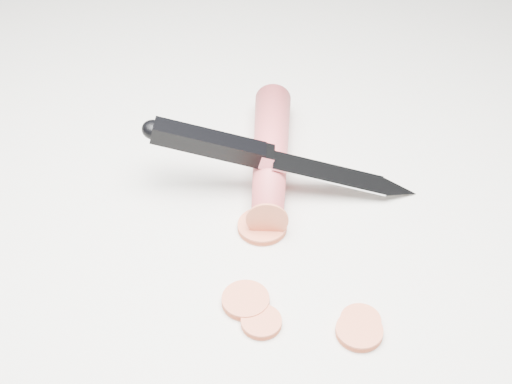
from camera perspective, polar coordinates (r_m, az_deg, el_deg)
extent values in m
plane|color=silver|center=(0.57, 0.74, -4.89)|extent=(2.40, 2.40, 0.00)
cylinder|color=#C83F46|center=(0.63, 1.17, 3.11)|extent=(0.06, 0.17, 0.03)
cylinder|color=#D55E3B|center=(0.52, 8.26, -10.96)|extent=(0.03, 0.03, 0.01)
cylinder|color=#D55E3B|center=(0.53, -0.84, -8.67)|extent=(0.04, 0.04, 0.01)
cylinder|color=#D55E3B|center=(0.52, 0.43, -10.36)|extent=(0.03, 0.03, 0.01)
cylinder|color=#D55E3B|center=(0.52, 8.35, -10.20)|extent=(0.03, 0.03, 0.01)
cylinder|color=#D55E3B|center=(0.58, 0.51, -2.77)|extent=(0.04, 0.04, 0.01)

